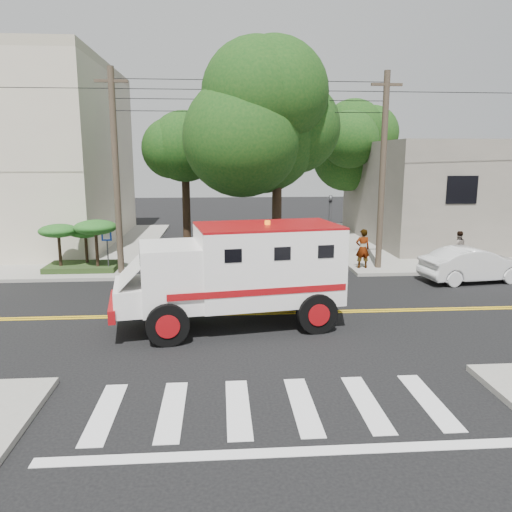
{
  "coord_description": "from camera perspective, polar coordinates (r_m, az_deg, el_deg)",
  "views": [
    {
      "loc": [
        -1.14,
        -16.32,
        5.28
      ],
      "look_at": [
        0.21,
        2.07,
        1.6
      ],
      "focal_mm": 35.0,
      "sensor_mm": 36.0,
      "label": 1
    }
  ],
  "objects": [
    {
      "name": "traffic_signal",
      "position": [
        22.68,
        8.43,
        3.43
      ],
      "size": [
        0.15,
        0.18,
        3.6
      ],
      "color": "#3F3F42",
      "rests_on": "ground"
    },
    {
      "name": "sidewalk_nw",
      "position": [
        32.7,
        -26.35,
        0.95
      ],
      "size": [
        17.0,
        17.0,
        0.15
      ],
      "primitive_type": "cube",
      "color": "gray",
      "rests_on": "ground"
    },
    {
      "name": "building_right",
      "position": [
        34.41,
        23.95,
        6.78
      ],
      "size": [
        14.0,
        12.0,
        6.0
      ],
      "primitive_type": "cube",
      "color": "slate",
      "rests_on": "sidewalk_ne"
    },
    {
      "name": "ground",
      "position": [
        17.19,
        -0.21,
        -6.6
      ],
      "size": [
        100.0,
        100.0,
        0.0
      ],
      "primitive_type": "plane",
      "color": "black",
      "rests_on": "ground"
    },
    {
      "name": "tree_left",
      "position": [
        28.15,
        -7.51,
        12.11
      ],
      "size": [
        4.48,
        4.2,
        7.7
      ],
      "color": "black",
      "rests_on": "ground"
    },
    {
      "name": "utility_pole_right",
      "position": [
        23.73,
        14.25,
        9.06
      ],
      "size": [
        0.28,
        0.28,
        9.0
      ],
      "primitive_type": "cylinder",
      "color": "#382D23",
      "rests_on": "ground"
    },
    {
      "name": "palm_planter",
      "position": [
        24.07,
        -19.33,
        1.97
      ],
      "size": [
        3.52,
        2.63,
        2.36
      ],
      "color": "#1E3314",
      "rests_on": "sidewalk_nw"
    },
    {
      "name": "parked_sedan",
      "position": [
        23.3,
        23.62,
        -0.9
      ],
      "size": [
        4.68,
        2.17,
        1.48
      ],
      "primitive_type": "imported",
      "rotation": [
        0.0,
        0.0,
        1.71
      ],
      "color": "silver",
      "rests_on": "ground"
    },
    {
      "name": "sidewalk_ne",
      "position": [
        33.62,
        21.68,
        1.58
      ],
      "size": [
        17.0,
        17.0,
        0.15
      ],
      "primitive_type": "cube",
      "color": "gray",
      "rests_on": "ground"
    },
    {
      "name": "pedestrian_b",
      "position": [
        26.37,
        22.1,
        0.97
      ],
      "size": [
        0.84,
        0.7,
        1.57
      ],
      "primitive_type": "imported",
      "rotation": [
        0.0,
        0.0,
        3.0
      ],
      "color": "gray",
      "rests_on": "sidewalk_ne"
    },
    {
      "name": "tree_main",
      "position": [
        22.82,
        3.71,
        16.09
      ],
      "size": [
        6.08,
        5.7,
        9.85
      ],
      "color": "black",
      "rests_on": "ground"
    },
    {
      "name": "utility_pole_left",
      "position": [
        22.78,
        -15.69,
        8.91
      ],
      "size": [
        0.28,
        0.28,
        9.0
      ],
      "primitive_type": "cylinder",
      "color": "#382D23",
      "rests_on": "ground"
    },
    {
      "name": "accessibility_sign",
      "position": [
        23.39,
        -16.64,
        1.18
      ],
      "size": [
        0.45,
        0.1,
        2.02
      ],
      "color": "#3F3F42",
      "rests_on": "ground"
    },
    {
      "name": "armored_truck",
      "position": [
        15.61,
        -1.94,
        -1.52
      ],
      "size": [
        7.35,
        3.75,
        3.2
      ],
      "rotation": [
        0.0,
        0.0,
        0.16
      ],
      "color": "white",
      "rests_on": "ground"
    },
    {
      "name": "tree_right",
      "position": [
        33.62,
        13.39,
        12.38
      ],
      "size": [
        4.8,
        4.5,
        8.2
      ],
      "color": "black",
      "rests_on": "ground"
    },
    {
      "name": "pedestrian_a",
      "position": [
        23.77,
        12.08,
        0.84
      ],
      "size": [
        0.7,
        0.48,
        1.84
      ],
      "primitive_type": "imported",
      "rotation": [
        0.0,
        0.0,
        3.2
      ],
      "color": "gray",
      "rests_on": "sidewalk_ne"
    }
  ]
}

